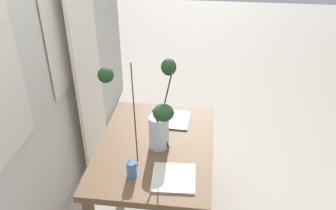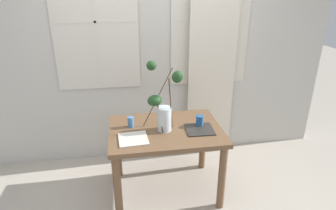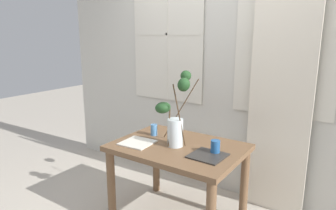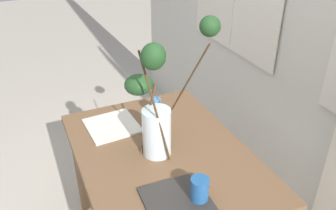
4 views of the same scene
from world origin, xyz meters
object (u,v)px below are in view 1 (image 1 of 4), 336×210
plate_square_left (174,178)px  drinking_glass_blue_right (161,112)px  vase_with_branches (156,117)px  drinking_glass_blue_left (132,169)px  plate_square_right (172,119)px  dining_table (156,158)px

plate_square_left → drinking_glass_blue_right: bearing=14.4°
vase_with_branches → plate_square_left: bearing=-152.8°
drinking_glass_blue_left → plate_square_right: bearing=-14.8°
drinking_glass_blue_right → plate_square_right: size_ratio=0.42×
drinking_glass_blue_right → plate_square_left: bearing=-165.6°
dining_table → plate_square_left: bearing=-153.3°
plate_square_left → plate_square_right: (0.67, 0.09, -0.00)m
dining_table → drinking_glass_blue_left: size_ratio=10.18×
vase_with_branches → dining_table: bearing=20.4°
dining_table → drinking_glass_blue_left: 0.40m
drinking_glass_blue_right → plate_square_right: 0.11m
dining_table → drinking_glass_blue_left: drinking_glass_blue_left is taller
vase_with_branches → plate_square_right: (0.36, -0.07, -0.25)m
vase_with_branches → plate_square_left: size_ratio=2.39×
dining_table → plate_square_left: 0.40m
dining_table → vase_with_branches: (-0.03, -0.01, 0.38)m
plate_square_left → plate_square_right: 0.68m
dining_table → drinking_glass_blue_right: 0.40m
drinking_glass_blue_left → drinking_glass_blue_right: drinking_glass_blue_right is taller
plate_square_right → dining_table: bearing=166.5°
dining_table → vase_with_branches: vase_with_branches is taller
drinking_glass_blue_left → plate_square_left: drinking_glass_blue_left is taller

